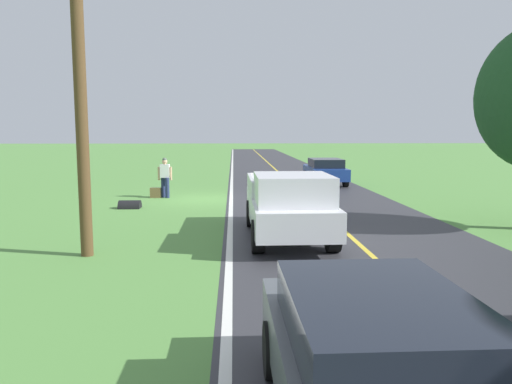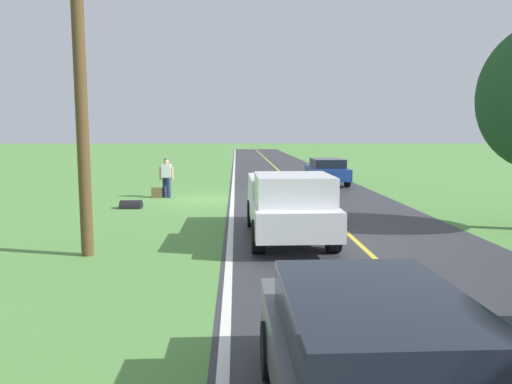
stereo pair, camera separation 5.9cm
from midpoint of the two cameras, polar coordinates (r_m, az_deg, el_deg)
ground_plane at (r=21.00m, az=-6.28°, el=-0.84°), size 200.00×200.00×0.00m
road_surface at (r=21.19m, az=6.02°, el=-0.76°), size 7.00×120.00×0.00m
lane_edge_line at (r=20.95m, az=-3.00°, el=-0.81°), size 0.16×117.60×0.00m
lane_centre_line at (r=21.19m, az=6.02°, el=-0.75°), size 0.14×117.60×0.00m
hitchhiker_walking at (r=21.70m, az=-10.64°, el=1.94°), size 0.62×0.52×1.75m
suitcase_carried at (r=21.78m, az=-11.72°, el=-0.08°), size 0.47×0.22×0.44m
pickup_truck_passing at (r=13.01m, az=3.69°, el=-1.38°), size 2.13×5.42×1.82m
sedan_ahead_same_lane at (r=4.79m, az=14.16°, el=-19.40°), size 1.97×4.42×1.41m
sedan_near_oncoming at (r=27.05m, az=8.01°, el=2.50°), size 1.96×4.41×1.41m
utility_pole_roadside at (r=11.88m, az=-20.05°, el=13.19°), size 0.28×0.28×8.45m
drainage_culvert at (r=19.06m, az=-14.59°, el=-1.84°), size 0.80×0.60×0.60m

